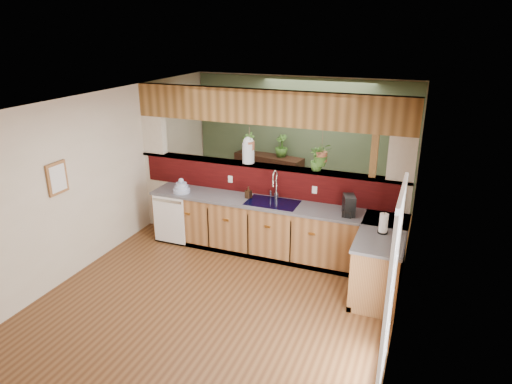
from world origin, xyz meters
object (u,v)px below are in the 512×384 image
at_px(dish_stack, 181,188).
at_px(coffee_maker, 349,206).
at_px(soap_dispenser, 248,192).
at_px(glass_jar, 248,150).
at_px(shelving_console, 268,178).
at_px(paper_towel, 383,224).
at_px(faucet, 275,184).

distance_m(dish_stack, coffee_maker, 2.78).
relative_size(soap_dispenser, glass_jar, 0.44).
height_order(dish_stack, shelving_console, dish_stack).
bearing_deg(shelving_console, coffee_maker, -37.39).
bearing_deg(soap_dispenser, dish_stack, -171.77).
bearing_deg(soap_dispenser, paper_towel, -14.44).
height_order(paper_towel, shelving_console, paper_towel).
distance_m(coffee_maker, paper_towel, 0.71).
distance_m(dish_stack, glass_jar, 1.29).
distance_m(faucet, dish_stack, 1.59).
bearing_deg(paper_towel, coffee_maker, 140.87).
height_order(dish_stack, soap_dispenser, dish_stack).
bearing_deg(glass_jar, coffee_maker, -13.86).
xyz_separation_m(dish_stack, coffee_maker, (2.78, 0.05, 0.06)).
height_order(coffee_maker, shelving_console, coffee_maker).
xyz_separation_m(coffee_maker, paper_towel, (0.55, -0.45, -0.00)).
bearing_deg(dish_stack, glass_jar, 25.55).
xyz_separation_m(faucet, dish_stack, (-1.56, -0.26, -0.19)).
relative_size(coffee_maker, glass_jar, 0.69).
relative_size(faucet, soap_dispenser, 2.58).
height_order(faucet, glass_jar, glass_jar).
bearing_deg(dish_stack, soap_dispenser, 8.23).
bearing_deg(paper_towel, soap_dispenser, 165.56).
xyz_separation_m(soap_dispenser, shelving_console, (-0.45, 2.22, -0.50)).
height_order(soap_dispenser, coffee_maker, coffee_maker).
bearing_deg(coffee_maker, dish_stack, 161.25).
distance_m(dish_stack, shelving_console, 2.53).
xyz_separation_m(faucet, glass_jar, (-0.55, 0.22, 0.44)).
relative_size(soap_dispenser, coffee_maker, 0.64).
bearing_deg(shelving_console, soap_dispenser, -67.64).
bearing_deg(faucet, paper_towel, -20.48).
bearing_deg(coffee_maker, soap_dispenser, 156.17).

